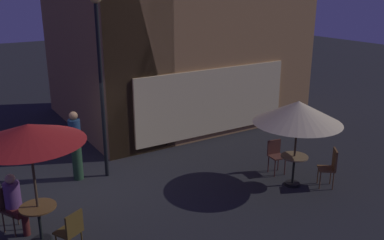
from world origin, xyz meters
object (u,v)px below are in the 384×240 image
Objects in this scene: cafe_chair_1 at (71,229)px; patio_umbrella_1 at (298,112)px; patron_standing_1 at (76,145)px; cafe_chair_3 at (276,153)px; cafe_table_1 at (294,165)px; patron_seated_0 at (15,200)px; street_lamp_near_corner at (99,56)px; cafe_table_0 at (39,217)px; cafe_chair_0 at (11,204)px; patio_umbrella_0 at (29,134)px; cafe_chair_2 at (331,165)px.

patio_umbrella_1 is at bearing -118.09° from cafe_chair_1.
patron_standing_1 is (-4.43, 3.19, -0.97)m from patio_umbrella_1.
patio_umbrella_1 is at bearing 94.45° from patron_standing_1.
cafe_chair_1 reaches higher than cafe_chair_3.
cafe_table_1 is 0.62× the size of patron_seated_0.
cafe_chair_1 is (-1.80, -2.92, -2.60)m from street_lamp_near_corner.
cafe_table_0 is at bearing 7.95° from patron_standing_1.
cafe_chair_0 is (-0.38, 0.74, 0.03)m from cafe_table_0.
patio_umbrella_1 is at bearing -7.91° from patio_umbrella_0.
cafe_table_0 is at bearing -80.79° from cafe_chair_3.
cafe_chair_0 is 0.53× the size of patron_standing_1.
cafe_table_1 is at bearing 48.89° from cafe_chair_0.
cafe_chair_3 is at bearing 57.14° from patron_seated_0.
patron_standing_1 reaches higher than patron_seated_0.
cafe_chair_1 is 1.01× the size of cafe_chair_3.
cafe_table_1 is 5.53m from cafe_chair_1.
cafe_table_0 is 0.35× the size of patio_umbrella_1.
cafe_chair_3 is at bearing 102.53° from patron_standing_1.
cafe_chair_2 reaches higher than cafe_chair_3.
cafe_chair_2 is at bearing -11.73° from cafe_table_0.
cafe_table_1 is at bearing -0.00° from cafe_chair_3.
cafe_table_1 is 1.36m from patio_umbrella_1.
cafe_chair_1 is at bearing -121.61° from street_lamp_near_corner.
patio_umbrella_0 is 2.72× the size of cafe_chair_3.
cafe_chair_1 is at bearing -62.58° from cafe_table_0.
cafe_chair_3 is (6.06, -0.03, 0.01)m from cafe_table_0.
cafe_chair_0 reaches higher than cafe_chair_3.
cafe_chair_1 is (0.39, -0.76, 0.00)m from cafe_table_0.
cafe_table_0 is 6.13m from patio_umbrella_1.
cafe_chair_3 is at bearing 56.03° from cafe_chair_0.
cafe_table_0 is at bearing 0.00° from patron_seated_0.
cafe_chair_2 reaches higher than cafe_chair_1.
cafe_table_1 is at bearing 94.45° from patron_standing_1.
cafe_chair_0 is 7.30m from cafe_chair_2.
patio_umbrella_1 is (5.93, -0.82, 1.36)m from cafe_table_0.
cafe_chair_2 is 0.55× the size of patron_standing_1.
patio_umbrella_0 is 1.89m from cafe_chair_1.
patron_standing_1 reaches higher than cafe_chair_0.
cafe_table_0 is 0.42× the size of patron_standing_1.
street_lamp_near_corner is at bearing 94.70° from patron_seated_0.
patio_umbrella_0 is 1.11× the size of patio_umbrella_1.
cafe_chair_3 is (6.06, -0.03, -1.68)m from patio_umbrella_0.
cafe_chair_0 is at bearing 117.22° from patio_umbrella_0.
patio_umbrella_1 is at bearing 49.90° from patron_seated_0.
cafe_chair_1 is at bearing 32.94° from cafe_chair_2.
patio_umbrella_1 is (0.00, 0.00, 1.36)m from cafe_table_1.
cafe_chair_3 is at bearing -0.25° from patio_umbrella_0.
street_lamp_near_corner is 2.33m from patron_standing_1.
patron_standing_1 is (1.49, 2.37, -1.29)m from patio_umbrella_0.
street_lamp_near_corner reaches higher than patio_umbrella_0.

